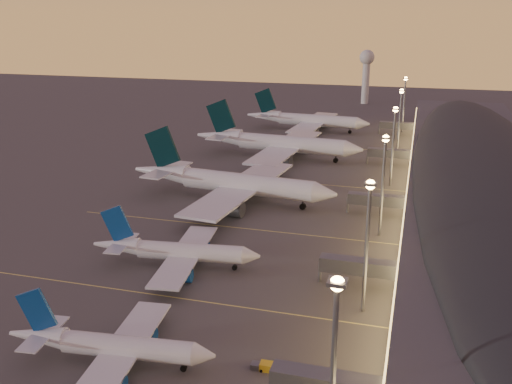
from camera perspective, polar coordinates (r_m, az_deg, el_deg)
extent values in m
plane|color=#464340|center=(119.97, -6.98, -9.37)|extent=(700.00, 700.00, 0.00)
cylinder|color=silver|center=(95.85, -12.66, -14.92)|extent=(21.74, 5.95, 3.66)
cone|color=silver|center=(92.24, -5.19, -15.93)|extent=(3.84, 4.01, 3.66)
cone|color=silver|center=(102.13, -21.02, -13.27)|extent=(10.04, 4.68, 3.66)
cube|color=silver|center=(96.56, -13.23, -15.15)|extent=(9.52, 31.28, 0.40)
cylinder|color=navy|center=(102.25, -11.32, -13.83)|extent=(5.12, 3.25, 2.74)
cylinder|color=navy|center=(91.91, -14.45, -18.03)|extent=(5.12, 3.25, 2.74)
cube|color=navy|center=(99.64, -21.08, -10.96)|extent=(6.72, 1.27, 7.93)
cube|color=silver|center=(101.29, -20.47, -13.11)|extent=(4.64, 11.39, 0.26)
cylinder|color=black|center=(94.50, -7.26, -16.97)|extent=(0.32, 0.32, 1.44)
cylinder|color=black|center=(94.62, -7.25, -17.07)|extent=(1.09, 0.75, 1.02)
cylinder|color=black|center=(99.79, -12.95, -15.26)|extent=(0.32, 0.32, 1.44)
cylinder|color=black|center=(99.90, -12.94, -15.36)|extent=(1.09, 0.75, 1.02)
cylinder|color=black|center=(95.92, -14.15, -16.83)|extent=(0.32, 0.32, 1.44)
cylinder|color=black|center=(96.03, -14.14, -16.94)|extent=(1.09, 0.75, 1.02)
cylinder|color=silver|center=(127.03, -6.57, -5.98)|extent=(23.87, 6.90, 4.01)
cone|color=silver|center=(124.26, -0.44, -6.41)|extent=(4.27, 4.45, 4.01)
cone|color=silver|center=(132.23, -13.77, -5.19)|extent=(11.05, 5.30, 4.01)
cube|color=silver|center=(127.61, -7.06, -6.23)|extent=(10.97, 34.35, 0.44)
cylinder|color=navy|center=(134.51, -5.87, -5.53)|extent=(5.65, 3.64, 3.01)
cylinder|color=navy|center=(121.51, -7.64, -8.23)|extent=(5.65, 3.64, 3.01)
cube|color=navy|center=(130.15, -13.72, -3.10)|extent=(7.36, 1.51, 8.70)
cube|color=silver|center=(131.52, -13.27, -4.99)|extent=(5.28, 12.53, 0.28)
cylinder|color=black|center=(126.04, -2.15, -7.46)|extent=(0.36, 0.36, 1.58)
cylinder|color=black|center=(126.14, -2.15, -7.56)|extent=(1.20, 0.84, 1.12)
cylinder|color=black|center=(131.11, -7.01, -6.56)|extent=(0.36, 0.36, 1.58)
cylinder|color=black|center=(131.21, -7.01, -6.65)|extent=(1.20, 0.84, 1.12)
cylinder|color=black|center=(126.23, -7.71, -7.58)|extent=(0.36, 0.36, 1.58)
cylinder|color=black|center=(126.32, -7.70, -7.67)|extent=(1.20, 0.84, 1.12)
cylinder|color=silver|center=(168.11, -0.81, 0.77)|extent=(41.08, 10.42, 6.15)
cone|color=silver|center=(160.77, 6.96, -0.15)|extent=(7.17, 6.81, 6.15)
cone|color=silver|center=(181.03, -9.45, 2.01)|extent=(18.91, 8.06, 6.15)
cube|color=silver|center=(169.17, -1.43, 0.49)|extent=(18.04, 60.35, 0.68)
cylinder|color=#595C60|center=(180.84, 0.61, 0.94)|extent=(9.62, 5.56, 4.61)
cylinder|color=#595C60|center=(157.98, -2.88, -1.57)|extent=(9.62, 5.56, 4.61)
cube|color=black|center=(178.63, -9.33, 4.43)|extent=(12.16, 2.20, 13.64)
cube|color=silver|center=(179.66, -8.86, 2.22)|extent=(8.79, 21.97, 0.43)
cylinder|color=black|center=(163.82, 4.70, -1.33)|extent=(0.54, 0.54, 2.46)
cylinder|color=black|center=(163.94, 4.70, -1.45)|extent=(1.83, 1.25, 1.72)
cylinder|color=black|center=(174.40, -1.25, -0.09)|extent=(0.54, 0.54, 2.46)
cylinder|color=black|center=(174.51, -1.25, -0.21)|extent=(1.83, 1.25, 1.72)
cylinder|color=black|center=(166.92, -2.42, -0.92)|extent=(0.54, 0.54, 2.46)
cylinder|color=black|center=(167.04, -2.42, -1.04)|extent=(1.83, 1.25, 1.72)
cylinder|color=silver|center=(219.74, 3.55, 4.79)|extent=(42.12, 9.65, 6.31)
cone|color=silver|center=(214.07, 9.77, 4.23)|extent=(7.22, 6.83, 6.31)
cone|color=silver|center=(230.09, -3.70, 5.57)|extent=(19.30, 7.81, 6.31)
cube|color=silver|center=(220.57, 3.04, 4.56)|extent=(16.98, 61.79, 0.69)
cylinder|color=#595C60|center=(233.19, 4.36, 4.71)|extent=(9.78, 5.48, 4.73)
cylinder|color=#595C60|center=(208.26, 2.26, 3.18)|extent=(9.78, 5.48, 4.73)
cube|color=black|center=(228.16, -3.52, 7.56)|extent=(12.49, 1.94, 14.01)
cube|color=silver|center=(228.98, -3.18, 5.76)|extent=(8.48, 22.44, 0.44)
cylinder|color=black|center=(216.41, 7.97, 3.25)|extent=(0.54, 0.54, 2.52)
cylinder|color=black|center=(216.51, 7.97, 3.16)|extent=(1.85, 1.24, 1.77)
cylinder|color=black|center=(225.83, 3.05, 4.00)|extent=(0.54, 0.54, 2.52)
cylinder|color=black|center=(225.92, 3.05, 3.91)|extent=(1.85, 1.24, 1.77)
cylinder|color=black|center=(217.66, 2.34, 3.49)|extent=(0.54, 0.54, 2.52)
cylinder|color=black|center=(217.75, 2.34, 3.40)|extent=(1.85, 1.24, 1.77)
cylinder|color=silver|center=(273.13, 6.17, 7.11)|extent=(37.58, 8.56, 5.63)
cone|color=silver|center=(268.66, 10.67, 6.74)|extent=(6.44, 6.09, 5.63)
cone|color=silver|center=(280.85, 0.79, 7.64)|extent=(17.22, 6.95, 5.63)
cube|color=silver|center=(273.76, 5.80, 6.94)|extent=(15.09, 55.14, 0.62)
cylinder|color=#595C60|center=(285.22, 6.65, 6.95)|extent=(8.72, 4.88, 4.22)
cylinder|color=#595C60|center=(262.45, 5.36, 6.07)|extent=(8.72, 4.88, 4.22)
cube|color=black|center=(279.41, 0.96, 9.10)|extent=(11.14, 1.72, 12.50)
cube|color=silver|center=(280.03, 1.19, 7.79)|extent=(7.54, 20.02, 0.39)
cylinder|color=black|center=(270.48, 9.37, 6.02)|extent=(0.48, 0.48, 2.25)
cylinder|color=black|center=(270.54, 9.36, 5.95)|extent=(1.65, 1.11, 1.58)
cylinder|color=black|center=(278.35, 5.75, 6.49)|extent=(0.48, 0.48, 2.25)
cylinder|color=black|center=(278.42, 5.75, 6.43)|extent=(1.65, 1.11, 1.58)
cylinder|color=black|center=(270.88, 5.31, 6.20)|extent=(0.48, 0.48, 2.25)
cylinder|color=black|center=(270.95, 5.31, 6.13)|extent=(1.65, 1.11, 1.58)
cube|color=#454549|center=(178.12, 21.50, 0.64)|extent=(40.00, 255.00, 12.00)
ellipsoid|color=black|center=(176.60, 21.71, 2.51)|extent=(39.00, 253.00, 10.92)
cube|color=#FFC765|center=(177.41, 14.98, 0.88)|extent=(0.40, 244.80, 8.00)
cube|color=#595C60|center=(84.63, 7.13, -18.44)|extent=(16.00, 3.20, 3.00)
cube|color=#595C60|center=(119.17, 10.26, -7.32)|extent=(16.00, 3.20, 3.00)
cylinder|color=slate|center=(121.02, 6.40, -7.94)|extent=(0.70, 0.70, 4.40)
cube|color=#595C60|center=(161.08, 12.01, -0.77)|extent=(16.00, 3.20, 3.00)
cylinder|color=slate|center=(162.45, 9.15, -1.30)|extent=(0.70, 0.70, 4.40)
cube|color=#595C60|center=(215.96, 13.23, 3.81)|extent=(16.00, 3.20, 3.00)
cylinder|color=slate|center=(216.98, 11.08, 3.39)|extent=(0.70, 0.70, 4.40)
cube|color=#595C60|center=(270.73, 13.95, 6.48)|extent=(16.00, 3.20, 3.00)
cylinder|color=slate|center=(271.55, 12.22, 6.14)|extent=(0.70, 0.70, 4.40)
cylinder|color=slate|center=(71.70, 7.69, -18.04)|extent=(0.70, 0.70, 25.00)
cube|color=slate|center=(65.17, 8.14, -8.91)|extent=(2.20, 2.20, 0.50)
sphere|color=#EEAB51|center=(65.26, 8.13, -9.07)|extent=(1.80, 1.80, 1.80)
cylinder|color=slate|center=(106.68, 10.97, -5.72)|extent=(0.70, 0.70, 25.00)
cube|color=slate|center=(102.40, 11.38, 0.83)|extent=(2.20, 2.20, 0.50)
sphere|color=#EEAB51|center=(102.46, 11.37, 0.72)|extent=(1.80, 1.80, 1.80)
cylinder|color=slate|center=(144.29, 12.52, 0.38)|extent=(0.70, 0.70, 25.00)
cube|color=slate|center=(141.16, 12.86, 5.31)|extent=(2.20, 2.20, 0.50)
sphere|color=#EEAB51|center=(141.20, 12.85, 5.23)|extent=(1.80, 1.80, 1.80)
cylinder|color=slate|center=(187.79, 13.51, 4.27)|extent=(0.70, 0.70, 25.00)
cube|color=slate|center=(185.39, 13.79, 8.09)|extent=(2.20, 2.20, 0.50)
sphere|color=#EEAB51|center=(185.43, 13.79, 8.03)|extent=(1.80, 1.80, 1.80)
cylinder|color=slate|center=(231.86, 14.13, 6.69)|extent=(0.70, 0.70, 25.00)
cube|color=slate|center=(229.92, 14.37, 9.80)|extent=(2.20, 2.20, 0.50)
sphere|color=#EEAB51|center=(229.95, 14.36, 9.75)|extent=(1.80, 1.80, 1.80)
cylinder|color=slate|center=(276.23, 14.56, 8.34)|extent=(0.70, 0.70, 25.00)
cube|color=slate|center=(274.61, 14.76, 10.95)|extent=(2.20, 2.20, 0.50)
sphere|color=#EEAB51|center=(274.63, 14.76, 10.91)|extent=(1.80, 1.80, 1.80)
cylinder|color=silver|center=(361.87, 10.90, 10.72)|extent=(4.40, 4.40, 26.00)
sphere|color=silver|center=(360.48, 11.04, 13.08)|extent=(9.00, 9.00, 9.00)
cube|color=#D8C659|center=(115.91, -7.95, -10.43)|extent=(90.00, 0.36, 0.00)
cube|color=#D8C659|center=(149.92, -1.80, -3.59)|extent=(90.00, 0.36, 0.00)
cube|color=#D8C659|center=(190.97, 2.33, 1.09)|extent=(90.00, 0.36, 0.00)
cube|color=#D8C659|center=(243.05, 5.45, 4.62)|extent=(90.00, 0.36, 0.00)
cube|color=gold|center=(94.05, 1.26, -17.07)|extent=(2.76, 1.77, 1.25)
cube|color=#595C60|center=(94.55, 0.01, -16.98)|extent=(1.62, 1.51, 0.91)
cylinder|color=black|center=(94.76, 2.02, -17.05)|extent=(0.50, 0.22, 0.50)
cylinder|color=black|center=(93.40, 1.77, -17.63)|extent=(0.50, 0.22, 0.50)
cylinder|color=black|center=(95.14, 0.76, -16.89)|extent=(0.50, 0.22, 0.50)
cylinder|color=black|center=(93.78, 0.50, -17.46)|extent=(0.50, 0.22, 0.50)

